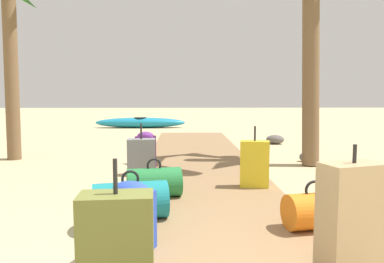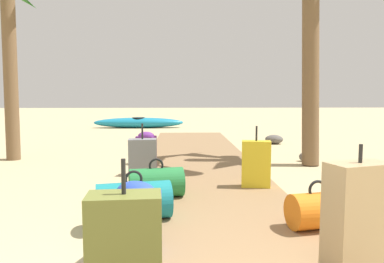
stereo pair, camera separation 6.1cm
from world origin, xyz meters
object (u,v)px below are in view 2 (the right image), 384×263
Objects in this scene: duffel_bag_orange at (317,210)px; backpack_blue at (136,214)px; suitcase_yellow at (256,164)px; suitcase_olive at (125,250)px; duffel_bag_teal at (134,201)px; backpack_purple at (146,150)px; kayak at (139,123)px; suitcase_grey at (143,159)px; duffel_bag_green at (156,183)px; suitcase_tan at (358,218)px.

duffel_bag_orange is 1.53m from backpack_blue.
suitcase_yellow is at bearing 55.44° from backpack_blue.
backpack_blue is 0.68× the size of suitcase_yellow.
suitcase_olive is at bearing -142.99° from duffel_bag_orange.
backpack_purple is at bearing 92.15° from duffel_bag_teal.
backpack_purple is 8.25m from kayak.
suitcase_grey reaches higher than duffel_bag_teal.
duffel_bag_green is at bearing 144.53° from duffel_bag_orange.
suitcase_yellow is at bearing 64.03° from suitcase_olive.
duffel_bag_green is (0.06, 1.40, -0.10)m from backpack_blue.
backpack_purple is 0.70× the size of suitcase_tan.
suitcase_olive reaches higher than duffel_bag_orange.
suitcase_olive is at bearing -84.14° from kayak.
backpack_purple reaches higher than duffel_bag_teal.
duffel_bag_green is 0.85× the size of suitcase_grey.
suitcase_yellow reaches higher than backpack_blue.
suitcase_olive is 1.06× the size of suitcase_grey.
backpack_purple is at bearing 93.60° from backpack_blue.
duffel_bag_teal is 0.68m from backpack_blue.
duffel_bag_green is (-1.38, 1.80, -0.19)m from suitcase_tan.
suitcase_tan reaches higher than duffel_bag_teal.
suitcase_yellow is (1.44, -1.08, -0.02)m from backpack_purple.
duffel_bag_orange is at bearing 87.03° from suitcase_tan.
suitcase_yellow is at bearing 40.53° from duffel_bag_teal.
backpack_purple is at bearing 123.36° from duffel_bag_orange.
duffel_bag_orange is 1.47m from suitcase_yellow.
suitcase_olive is (-1.46, -1.10, 0.15)m from duffel_bag_orange.
kayak is at bearing 102.87° from suitcase_tan.
suitcase_grey is (-0.20, 2.99, -0.03)m from suitcase_olive.
backpack_purple is 1.54m from duffel_bag_green.
suitcase_tan is (1.62, -3.32, 0.05)m from backpack_purple.
backpack_blue is 0.79× the size of duffel_bag_green.
backpack_purple is 2.92m from backpack_blue.
duffel_bag_green is at bearing -75.01° from suitcase_grey.
duffel_bag_orange is 0.64× the size of suitcase_olive.
suitcase_yellow reaches higher than backpack_purple.
suitcase_olive reaches higher than suitcase_yellow.
duffel_bag_teal is 0.91× the size of suitcase_olive.
duffel_bag_green is (0.04, 2.11, -0.14)m from suitcase_olive.
suitcase_tan is at bearing -85.44° from suitcase_yellow.
suitcase_tan reaches higher than suitcase_yellow.
duffel_bag_teal is 1.43× the size of duffel_bag_orange.
kayak is at bearing 95.86° from suitcase_olive.
backpack_purple is (-0.08, 2.24, 0.13)m from duffel_bag_teal.
duffel_bag_orange is (1.58, -0.28, -0.02)m from duffel_bag_teal.
duffel_bag_green is at bearing 127.41° from suitcase_tan.
suitcase_tan reaches higher than backpack_purple.
suitcase_grey is (-1.65, 1.89, 0.12)m from duffel_bag_orange.
suitcase_tan reaches higher than backpack_blue.
backpack_purple is at bearing 99.13° from duffel_bag_green.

